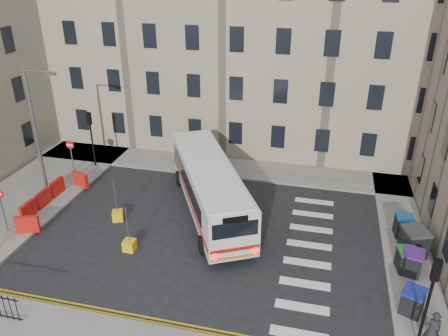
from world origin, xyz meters
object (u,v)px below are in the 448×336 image
at_px(streetlamp, 36,132).
at_px(wheelie_bin_c, 407,260).
at_px(wheelie_bin_b, 412,262).
at_px(wheelie_bin_e, 404,226).
at_px(bollard_yellow, 118,216).
at_px(pedestrian, 432,330).
at_px(wheelie_bin_a, 412,301).
at_px(wheelie_bin_d, 414,241).
at_px(bus, 209,185).
at_px(bollard_chevron, 130,245).

height_order(streetlamp, wheelie_bin_c, streetlamp).
distance_m(wheelie_bin_b, wheelie_bin_e, 3.25).
bearing_deg(bollard_yellow, pedestrian, -19.82).
relative_size(wheelie_bin_a, wheelie_bin_b, 1.00).
bearing_deg(wheelie_bin_e, bollard_yellow, -177.17).
bearing_deg(wheelie_bin_d, wheelie_bin_a, -118.19).
distance_m(wheelie_bin_d, bollard_yellow, 16.37).
relative_size(wheelie_bin_b, wheelie_bin_d, 0.79).
distance_m(streetlamp, bus, 11.15).
height_order(streetlamp, wheelie_bin_a, streetlamp).
height_order(wheelie_bin_b, wheelie_bin_e, wheelie_bin_b).
distance_m(wheelie_bin_c, wheelie_bin_d, 1.57).
xyz_separation_m(bus, bollard_yellow, (-4.99, -2.27, -1.50)).
bearing_deg(wheelie_bin_a, wheelie_bin_b, 105.89).
relative_size(streetlamp, bus, 0.72).
relative_size(wheelie_bin_d, pedestrian, 0.91).
bearing_deg(wheelie_bin_d, bus, 151.00).
bearing_deg(wheelie_bin_a, pedestrian, -54.86).
xyz_separation_m(wheelie_bin_b, bollard_yellow, (-16.07, 1.16, -0.45)).
bearing_deg(bollard_yellow, wheelie_bin_e, 7.42).
xyz_separation_m(wheelie_bin_e, pedestrian, (0.06, -7.90, 0.30)).
relative_size(wheelie_bin_d, bollard_yellow, 2.69).
height_order(streetlamp, wheelie_bin_b, streetlamp).
height_order(bus, pedestrian, bus).
height_order(wheelie_bin_d, bollard_chevron, wheelie_bin_d).
relative_size(streetlamp, wheelie_bin_a, 6.35).
distance_m(streetlamp, bollard_chevron, 9.78).
height_order(bus, bollard_chevron, bus).
relative_size(wheelie_bin_a, wheelie_bin_d, 0.79).
xyz_separation_m(streetlamp, wheelie_bin_d, (22.20, -1.27, -3.46)).
height_order(wheelie_bin_b, bollard_yellow, wheelie_bin_b).
bearing_deg(wheelie_bin_e, pedestrian, -94.13).
distance_m(wheelie_bin_c, pedestrian, 4.83).
bearing_deg(wheelie_bin_a, bollard_yellow, -170.99).
height_order(wheelie_bin_e, bollard_chevron, wheelie_bin_e).
bearing_deg(streetlamp, wheelie_bin_b, -7.57).
bearing_deg(wheelie_bin_c, wheelie_bin_a, -100.19).
distance_m(wheelie_bin_b, pedestrian, 4.66).
bearing_deg(wheelie_bin_a, wheelie_bin_e, 109.78).
bearing_deg(wheelie_bin_e, wheelie_bin_a, -97.84).
relative_size(bus, bollard_yellow, 18.80).
distance_m(wheelie_bin_d, bollard_chevron, 14.74).
xyz_separation_m(streetlamp, wheelie_bin_c, (21.70, -2.75, -3.61)).
relative_size(wheelie_bin_a, wheelie_bin_c, 1.12).
bearing_deg(bus, wheelie_bin_a, -57.94).
distance_m(streetlamp, wheelie_bin_d, 22.51).
bearing_deg(wheelie_bin_d, wheelie_bin_e, 80.06).
xyz_separation_m(streetlamp, wheelie_bin_a, (21.58, -5.68, -3.62)).
relative_size(pedestrian, bollard_chevron, 2.96).
xyz_separation_m(wheelie_bin_c, bollard_yellow, (-15.84, 1.00, -0.42)).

